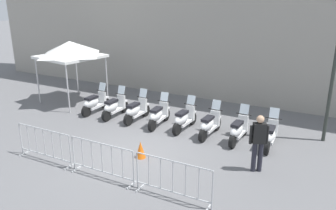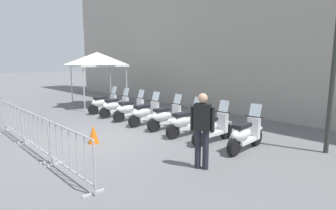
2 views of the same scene
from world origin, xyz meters
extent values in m
plane|color=slate|center=(0.00, 0.00, 0.00)|extent=(120.00, 120.00, 0.00)
cylinder|color=black|center=(-4.20, 2.58, 0.24)|extent=(0.20, 0.49, 0.48)
cylinder|color=black|center=(-4.04, 1.35, 0.24)|extent=(0.20, 0.49, 0.48)
cube|color=white|center=(-4.12, 1.97, 0.28)|extent=(0.39, 0.90, 0.10)
ellipsoid|color=white|center=(-4.08, 1.69, 0.52)|extent=(0.47, 0.88, 0.40)
cube|color=black|center=(-4.09, 1.72, 0.74)|extent=(0.36, 0.63, 0.10)
cube|color=white|center=(-4.18, 2.40, 0.55)|extent=(0.36, 0.18, 0.60)
cylinder|color=black|center=(-4.18, 2.40, 0.88)|extent=(0.56, 0.11, 0.04)
cube|color=silver|center=(-4.18, 2.45, 1.06)|extent=(0.34, 0.18, 0.35)
cube|color=white|center=(-4.20, 2.58, 0.51)|extent=(0.24, 0.34, 0.06)
cylinder|color=black|center=(-3.16, 2.72, 0.24)|extent=(0.21, 0.50, 0.48)
cylinder|color=black|center=(-2.96, 1.50, 0.24)|extent=(0.21, 0.50, 0.48)
cube|color=white|center=(-3.06, 2.11, 0.28)|extent=(0.41, 0.90, 0.10)
ellipsoid|color=white|center=(-3.01, 1.83, 0.52)|extent=(0.49, 0.89, 0.40)
cube|color=black|center=(-3.02, 1.86, 0.74)|extent=(0.37, 0.64, 0.10)
cube|color=white|center=(-3.13, 2.54, 0.55)|extent=(0.36, 0.19, 0.60)
cylinder|color=black|center=(-3.13, 2.54, 0.88)|extent=(0.56, 0.12, 0.04)
cube|color=silver|center=(-3.13, 2.59, 1.06)|extent=(0.34, 0.19, 0.35)
cube|color=white|center=(-3.16, 2.72, 0.51)|extent=(0.25, 0.35, 0.06)
cylinder|color=black|center=(-2.09, 2.92, 0.24)|extent=(0.20, 0.49, 0.48)
cylinder|color=black|center=(-1.92, 1.69, 0.24)|extent=(0.20, 0.49, 0.48)
cube|color=white|center=(-2.01, 2.30, 0.28)|extent=(0.40, 0.90, 0.10)
ellipsoid|color=white|center=(-1.97, 2.03, 0.52)|extent=(0.47, 0.88, 0.40)
cube|color=black|center=(-1.97, 2.06, 0.74)|extent=(0.36, 0.63, 0.10)
cube|color=white|center=(-2.07, 2.73, 0.55)|extent=(0.36, 0.19, 0.60)
cylinder|color=black|center=(-2.07, 2.73, 0.88)|extent=(0.56, 0.11, 0.04)
cube|color=silver|center=(-2.07, 2.78, 1.06)|extent=(0.34, 0.18, 0.35)
cube|color=white|center=(-2.09, 2.92, 0.51)|extent=(0.24, 0.34, 0.06)
cylinder|color=black|center=(-1.08, 3.03, 0.24)|extent=(0.24, 0.50, 0.48)
cylinder|color=black|center=(-0.80, 1.82, 0.24)|extent=(0.24, 0.50, 0.48)
cube|color=white|center=(-0.94, 2.42, 0.28)|extent=(0.47, 0.91, 0.10)
ellipsoid|color=white|center=(-0.88, 2.15, 0.52)|extent=(0.54, 0.90, 0.40)
cube|color=black|center=(-0.89, 2.18, 0.74)|extent=(0.41, 0.65, 0.10)
cube|color=white|center=(-1.04, 2.85, 0.55)|extent=(0.36, 0.21, 0.60)
cylinder|color=black|center=(-1.04, 2.85, 0.88)|extent=(0.55, 0.16, 0.04)
cube|color=silver|center=(-1.05, 2.90, 1.06)|extent=(0.34, 0.21, 0.35)
cube|color=white|center=(-1.08, 3.03, 0.51)|extent=(0.27, 0.36, 0.06)
cylinder|color=black|center=(0.03, 3.31, 0.24)|extent=(0.19, 0.49, 0.48)
cylinder|color=black|center=(0.17, 2.07, 0.24)|extent=(0.19, 0.49, 0.48)
cube|color=white|center=(0.10, 2.69, 0.28)|extent=(0.38, 0.89, 0.10)
ellipsoid|color=white|center=(0.13, 2.41, 0.52)|extent=(0.45, 0.88, 0.40)
cube|color=black|center=(0.13, 2.44, 0.74)|extent=(0.35, 0.63, 0.10)
cube|color=white|center=(0.05, 3.12, 0.55)|extent=(0.35, 0.18, 0.60)
cylinder|color=black|center=(0.05, 3.12, 0.88)|extent=(0.56, 0.10, 0.04)
cube|color=silver|center=(0.04, 3.17, 1.06)|extent=(0.33, 0.18, 0.35)
cube|color=white|center=(0.03, 3.31, 0.51)|extent=(0.23, 0.34, 0.06)
cylinder|color=black|center=(1.10, 3.37, 0.24)|extent=(0.19, 0.49, 0.48)
cylinder|color=black|center=(1.24, 2.14, 0.24)|extent=(0.19, 0.49, 0.48)
cube|color=white|center=(1.17, 2.76, 0.28)|extent=(0.37, 0.89, 0.10)
ellipsoid|color=white|center=(1.20, 2.48, 0.52)|extent=(0.45, 0.87, 0.40)
cube|color=black|center=(1.20, 2.51, 0.74)|extent=(0.34, 0.63, 0.10)
cube|color=white|center=(1.12, 3.19, 0.55)|extent=(0.35, 0.18, 0.60)
cylinder|color=black|center=(1.12, 3.19, 0.88)|extent=(0.56, 0.10, 0.04)
cube|color=silver|center=(1.12, 3.24, 1.06)|extent=(0.33, 0.17, 0.35)
cube|color=white|center=(1.10, 3.37, 0.51)|extent=(0.23, 0.34, 0.06)
cylinder|color=black|center=(2.15, 3.54, 0.24)|extent=(0.20, 0.49, 0.48)
cylinder|color=black|center=(2.31, 2.31, 0.24)|extent=(0.20, 0.49, 0.48)
cube|color=white|center=(2.23, 2.93, 0.28)|extent=(0.39, 0.90, 0.10)
ellipsoid|color=white|center=(2.26, 2.65, 0.52)|extent=(0.47, 0.88, 0.40)
cube|color=black|center=(2.26, 2.68, 0.74)|extent=(0.35, 0.63, 0.10)
cube|color=white|center=(2.17, 3.36, 0.55)|extent=(0.36, 0.18, 0.60)
cylinder|color=black|center=(2.17, 3.36, 0.88)|extent=(0.56, 0.11, 0.04)
cube|color=silver|center=(2.16, 3.41, 1.06)|extent=(0.34, 0.18, 0.35)
cube|color=white|center=(2.15, 3.54, 0.51)|extent=(0.24, 0.34, 0.06)
cylinder|color=black|center=(3.14, 3.77, 0.24)|extent=(0.24, 0.50, 0.48)
cylinder|color=black|center=(3.40, 2.56, 0.24)|extent=(0.24, 0.50, 0.48)
cube|color=white|center=(3.27, 3.16, 0.28)|extent=(0.46, 0.91, 0.10)
ellipsoid|color=white|center=(3.33, 2.89, 0.52)|extent=(0.53, 0.90, 0.40)
cube|color=black|center=(3.32, 2.92, 0.74)|extent=(0.40, 0.65, 0.10)
cube|color=white|center=(3.18, 3.59, 0.55)|extent=(0.36, 0.21, 0.60)
cylinder|color=black|center=(3.18, 3.59, 0.88)|extent=(0.55, 0.15, 0.04)
cube|color=silver|center=(3.17, 3.63, 1.06)|extent=(0.34, 0.21, 0.35)
cube|color=white|center=(3.14, 3.77, 0.51)|extent=(0.26, 0.36, 0.06)
cube|color=#B2B5B7|center=(-2.87, -2.19, 0.02)|extent=(0.11, 0.44, 0.04)
cube|color=#B2B5B7|center=(-0.96, -1.87, 0.02)|extent=(0.11, 0.44, 0.04)
cylinder|color=#B2B5B7|center=(-2.95, -2.20, 0.53)|extent=(0.04, 0.04, 1.05)
cylinder|color=#B2B5B7|center=(-0.88, -1.86, 0.53)|extent=(0.04, 0.04, 1.05)
cylinder|color=#B2B5B7|center=(-1.92, -2.03, 1.05)|extent=(2.08, 0.38, 0.04)
cylinder|color=#B2B5B7|center=(-1.92, -2.03, 0.18)|extent=(2.08, 0.38, 0.04)
cylinder|color=#B2B5B7|center=(-2.61, -2.14, 0.61)|extent=(0.02, 0.02, 0.87)
cylinder|color=#B2B5B7|center=(-2.26, -2.09, 0.61)|extent=(0.02, 0.02, 0.87)
cylinder|color=#B2B5B7|center=(-1.92, -2.03, 0.61)|extent=(0.02, 0.02, 0.87)
cylinder|color=#B2B5B7|center=(-1.57, -1.97, 0.61)|extent=(0.02, 0.02, 0.87)
cylinder|color=#B2B5B7|center=(-1.23, -1.92, 0.61)|extent=(0.02, 0.02, 0.87)
cube|color=#B2B5B7|center=(-0.68, -1.83, 0.02)|extent=(0.11, 0.44, 0.04)
cube|color=#B2B5B7|center=(1.23, -1.51, 0.02)|extent=(0.11, 0.44, 0.04)
cylinder|color=#B2B5B7|center=(-0.76, -1.84, 0.53)|extent=(0.04, 0.04, 1.05)
cylinder|color=#B2B5B7|center=(1.31, -1.50, 0.53)|extent=(0.04, 0.04, 1.05)
cylinder|color=#B2B5B7|center=(0.28, -1.67, 1.05)|extent=(2.08, 0.38, 0.04)
cylinder|color=#B2B5B7|center=(0.28, -1.67, 0.18)|extent=(2.08, 0.38, 0.04)
cylinder|color=#B2B5B7|center=(-0.42, -1.78, 0.61)|extent=(0.02, 0.02, 0.87)
cylinder|color=#B2B5B7|center=(-0.07, -1.73, 0.61)|extent=(0.02, 0.02, 0.87)
cylinder|color=#B2B5B7|center=(0.28, -1.67, 0.61)|extent=(0.02, 0.02, 0.87)
cylinder|color=#B2B5B7|center=(0.62, -1.61, 0.61)|extent=(0.02, 0.02, 0.87)
cylinder|color=#B2B5B7|center=(0.97, -1.55, 0.61)|extent=(0.02, 0.02, 0.87)
cube|color=#B2B5B7|center=(1.51, -1.46, 0.02)|extent=(0.11, 0.44, 0.04)
cube|color=#B2B5B7|center=(3.42, -1.15, 0.02)|extent=(0.11, 0.44, 0.04)
cylinder|color=#B2B5B7|center=(1.43, -1.48, 0.53)|extent=(0.04, 0.04, 1.05)
cylinder|color=#B2B5B7|center=(3.51, -1.13, 0.53)|extent=(0.04, 0.04, 1.05)
cylinder|color=#B2B5B7|center=(2.47, -1.31, 1.05)|extent=(2.08, 0.38, 0.04)
cylinder|color=#B2B5B7|center=(2.47, -1.31, 0.18)|extent=(2.08, 0.38, 0.04)
cylinder|color=#B2B5B7|center=(1.78, -1.42, 0.61)|extent=(0.02, 0.02, 0.87)
cylinder|color=#B2B5B7|center=(2.12, -1.36, 0.61)|extent=(0.02, 0.02, 0.87)
cylinder|color=#B2B5B7|center=(2.47, -1.31, 0.61)|extent=(0.02, 0.02, 0.87)
cylinder|color=#B2B5B7|center=(2.81, -1.25, 0.61)|extent=(0.02, 0.02, 0.87)
cylinder|color=#B2B5B7|center=(3.16, -1.19, 0.61)|extent=(0.02, 0.02, 0.87)
cylinder|color=#2D332D|center=(4.60, 4.80, 3.00)|extent=(0.12, 0.12, 5.99)
cylinder|color=#23232D|center=(3.66, 1.36, 0.45)|extent=(0.14, 0.14, 0.90)
cylinder|color=#23232D|center=(3.51, 1.26, 0.45)|extent=(0.14, 0.14, 0.90)
cube|color=black|center=(3.58, 1.31, 1.20)|extent=(0.42, 0.39, 0.60)
sphere|color=tan|center=(3.58, 1.31, 1.62)|extent=(0.22, 0.22, 0.22)
cylinder|color=black|center=(3.77, 1.45, 1.15)|extent=(0.09, 0.09, 0.55)
cylinder|color=black|center=(3.40, 1.17, 1.15)|extent=(0.09, 0.09, 0.55)
cylinder|color=silver|center=(-7.28, 1.25, 1.08)|extent=(0.06, 0.06, 2.15)
cylinder|color=silver|center=(-5.02, 1.25, 1.08)|extent=(0.06, 0.06, 2.15)
cylinder|color=silver|center=(-7.28, 3.50, 1.08)|extent=(0.06, 0.06, 2.15)
cylinder|color=silver|center=(-5.02, 3.50, 1.08)|extent=(0.06, 0.06, 2.15)
cube|color=white|center=(-6.15, 2.38, 2.20)|extent=(2.50, 2.50, 0.12)
pyramid|color=white|center=(-6.15, 2.38, 2.58)|extent=(2.50, 2.50, 0.65)
cone|color=orange|center=(0.32, -0.10, 0.28)|extent=(0.32, 0.32, 0.55)
camera|label=1|loc=(6.88, -7.31, 4.95)|focal=36.19mm
camera|label=2|loc=(8.06, -2.59, 2.41)|focal=28.99mm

